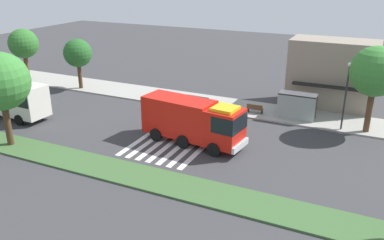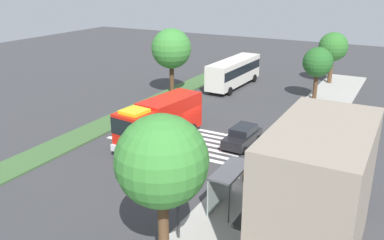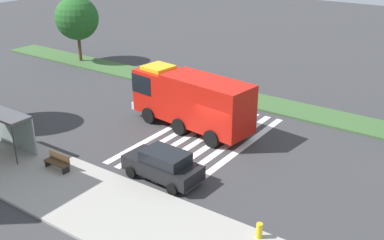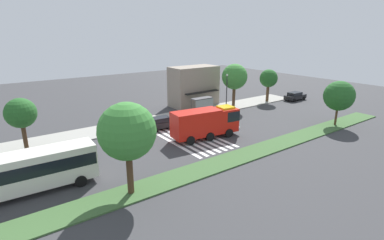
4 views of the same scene
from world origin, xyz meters
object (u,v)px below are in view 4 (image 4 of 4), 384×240
object	(u,v)px
street_lamp	(227,89)
fire_hydrant	(111,131)
bus_stop_shelter	(203,103)
sidewalk_tree_east	(235,77)
sidewalk_tree_far_east	(269,79)
sidewalk_tree_west	(21,113)
fire_truck	(207,122)
transit_bus	(27,170)
parked_car_mid	(295,96)
median_tree_far_west	(127,132)
median_tree_west	(339,96)
bench_near_shelter	(183,114)
parked_car_west	(162,123)

from	to	relation	value
street_lamp	fire_hydrant	world-z (taller)	street_lamp
bus_stop_shelter	sidewalk_tree_east	xyz separation A→B (m)	(6.28, -0.41, 3.62)
sidewalk_tree_far_east	fire_hydrant	size ratio (longest dim) A/B	8.58
sidewalk_tree_east	sidewalk_tree_far_east	world-z (taller)	sidewalk_tree_east
bus_stop_shelter	sidewalk_tree_west	world-z (taller)	sidewalk_tree_west
fire_hydrant	street_lamp	bearing A→B (deg)	0.29
fire_truck	transit_bus	distance (m)	20.19
parked_car_mid	median_tree_far_west	bearing A→B (deg)	-162.58
sidewalk_tree_far_east	median_tree_west	size ratio (longest dim) A/B	0.96
fire_truck	transit_bus	bearing A→B (deg)	-168.00
sidewalk_tree_west	sidewalk_tree_east	bearing A→B (deg)	-0.00
parked_car_mid	transit_bus	bearing A→B (deg)	-170.83
fire_truck	parked_car_mid	xyz separation A→B (m)	(26.96, 6.35, -1.25)
bus_stop_shelter	street_lamp	world-z (taller)	street_lamp
bench_near_shelter	transit_bus	bearing A→B (deg)	-154.45
parked_car_west	median_tree_west	xyz separation A→B (m)	(20.73, -13.18, 3.43)
sidewalk_tree_far_east	fire_hydrant	distance (m)	31.11
fire_truck	sidewalk_tree_west	xyz separation A→B (m)	(-19.05, 8.55, 2.23)
transit_bus	sidewalk_tree_west	bearing A→B (deg)	-93.76
parked_car_mid	sidewalk_tree_west	xyz separation A→B (m)	(-46.01, 2.20, 3.48)
street_lamp	median_tree_west	world-z (taller)	median_tree_west
sidewalk_tree_west	sidewalk_tree_far_east	size ratio (longest dim) A/B	0.98
bus_stop_shelter	sidewalk_tree_far_east	size ratio (longest dim) A/B	0.58
bench_near_shelter	median_tree_west	bearing A→B (deg)	-45.65
bus_stop_shelter	sidewalk_tree_east	bearing A→B (deg)	-3.77
parked_car_west	bench_near_shelter	bearing A→B (deg)	28.78
fire_truck	fire_hydrant	xyz separation A→B (m)	(-9.44, 8.05, -1.59)
fire_truck	median_tree_west	size ratio (longest dim) A/B	1.45
fire_truck	median_tree_west	distance (m)	19.23
bus_stop_shelter	sidewalk_tree_west	size ratio (longest dim) A/B	0.60
parked_car_west	transit_bus	world-z (taller)	transit_bus
bench_near_shelter	sidewalk_tree_far_east	distance (m)	19.41
parked_car_mid	median_tree_west	world-z (taller)	median_tree_west
street_lamp	sidewalk_tree_east	size ratio (longest dim) A/B	0.80
street_lamp	fire_hydrant	xyz separation A→B (m)	(-20.06, -0.10, -3.24)
sidewalk_tree_far_east	median_tree_far_west	xyz separation A→B (m)	(-34.87, -15.38, 0.98)
sidewalk_tree_west	fire_truck	bearing A→B (deg)	-24.17
sidewalk_tree_west	sidewalk_tree_far_east	bearing A→B (deg)	-0.00
parked_car_mid	sidewalk_tree_east	world-z (taller)	sidewalk_tree_east
bus_stop_shelter	median_tree_far_west	size ratio (longest dim) A/B	0.46
median_tree_far_west	median_tree_west	xyz separation A→B (m)	(31.29, 0.00, -1.12)
parked_car_mid	transit_bus	distance (m)	47.78
sidewalk_tree_east	fire_hydrant	xyz separation A→B (m)	(-22.11, -0.50, -5.02)
median_tree_far_west	median_tree_west	size ratio (longest dim) A/B	1.22
transit_bus	fire_hydrant	distance (m)	14.60
fire_hydrant	fire_truck	bearing A→B (deg)	-40.47
sidewalk_tree_east	sidewalk_tree_far_east	xyz separation A→B (m)	(8.74, 0.00, -1.08)
median_tree_far_west	sidewalk_tree_west	bearing A→B (deg)	110.00
fire_truck	sidewalk_tree_east	distance (m)	15.67
parked_car_west	sidewalk_tree_west	xyz separation A→B (m)	(-16.16, 2.20, 3.45)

